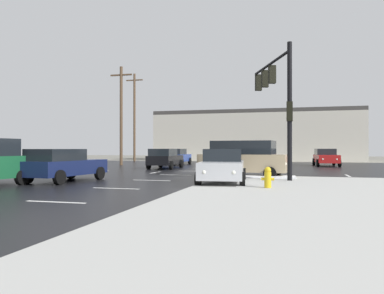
% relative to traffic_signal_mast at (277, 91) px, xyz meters
% --- Properties ---
extents(ground_plane, '(120.00, 120.00, 0.00)m').
position_rel_traffic_signal_mast_xyz_m(ground_plane, '(-6.07, 4.06, -4.57)').
color(ground_plane, slate).
extents(road_asphalt, '(44.00, 44.00, 0.02)m').
position_rel_traffic_signal_mast_xyz_m(road_asphalt, '(-6.07, 4.06, -4.56)').
color(road_asphalt, black).
rests_on(road_asphalt, ground_plane).
extents(snow_strip_curbside, '(4.00, 1.60, 0.06)m').
position_rel_traffic_signal_mast_xyz_m(snow_strip_curbside, '(-1.07, 0.06, -4.40)').
color(snow_strip_curbside, white).
rests_on(snow_strip_curbside, sidewalk_corner).
extents(lane_markings, '(36.15, 36.15, 0.01)m').
position_rel_traffic_signal_mast_xyz_m(lane_markings, '(-4.86, 2.69, -4.55)').
color(lane_markings, silver).
rests_on(lane_markings, road_asphalt).
extents(traffic_signal_mast, '(2.24, 5.43, 6.44)m').
position_rel_traffic_signal_mast_xyz_m(traffic_signal_mast, '(0.00, 0.00, 0.00)').
color(traffic_signal_mast, black).
rests_on(traffic_signal_mast, sidewalk_corner).
extents(fire_hydrant, '(0.48, 0.26, 0.79)m').
position_rel_traffic_signal_mast_xyz_m(fire_hydrant, '(-0.12, -5.27, -4.03)').
color(fire_hydrant, gold).
rests_on(fire_hydrant, sidewalk_corner).
extents(strip_building_background, '(27.06, 8.00, 6.70)m').
position_rel_traffic_signal_mast_xyz_m(strip_building_background, '(-4.04, 32.80, -1.22)').
color(strip_building_background, beige).
rests_on(strip_building_background, ground_plane).
extents(sedan_red, '(2.22, 4.61, 1.58)m').
position_rel_traffic_signal_mast_xyz_m(sedan_red, '(3.75, 16.92, -3.72)').
color(sedan_red, '#B21919').
rests_on(sedan_red, road_asphalt).
extents(sedan_silver, '(2.42, 4.68, 1.58)m').
position_rel_traffic_signal_mast_xyz_m(sedan_silver, '(-2.26, -2.96, -3.72)').
color(sedan_silver, '#B7BABF').
rests_on(sedan_silver, road_asphalt).
extents(suv_tan, '(4.98, 2.58, 2.03)m').
position_rel_traffic_signal_mast_xyz_m(suv_tan, '(-1.86, 1.30, -3.48)').
color(suv_tan, tan).
rests_on(suv_tan, road_asphalt).
extents(sedan_navy, '(2.38, 4.66, 1.58)m').
position_rel_traffic_signal_mast_xyz_m(sedan_navy, '(-9.90, -3.77, -3.72)').
color(sedan_navy, '#141E47').
rests_on(sedan_navy, road_asphalt).
extents(sedan_blue, '(2.08, 4.56, 1.58)m').
position_rel_traffic_signal_mast_xyz_m(sedan_blue, '(-10.17, 15.61, -3.72)').
color(sedan_blue, navy).
rests_on(sedan_blue, road_asphalt).
extents(sedan_black, '(2.15, 4.59, 1.58)m').
position_rel_traffic_signal_mast_xyz_m(sedan_black, '(-9.06, 8.87, -3.72)').
color(sedan_black, black).
rests_on(sedan_black, road_asphalt).
extents(utility_pole_far, '(2.20, 0.28, 9.49)m').
position_rel_traffic_signal_mast_xyz_m(utility_pole_far, '(-15.11, 13.62, 0.39)').
color(utility_pole_far, brown).
rests_on(utility_pole_far, ground_plane).
extents(utility_pole_distant, '(2.20, 0.28, 10.99)m').
position_rel_traffic_signal_mast_xyz_m(utility_pole_distant, '(-18.36, 24.26, 1.15)').
color(utility_pole_distant, brown).
rests_on(utility_pole_distant, ground_plane).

